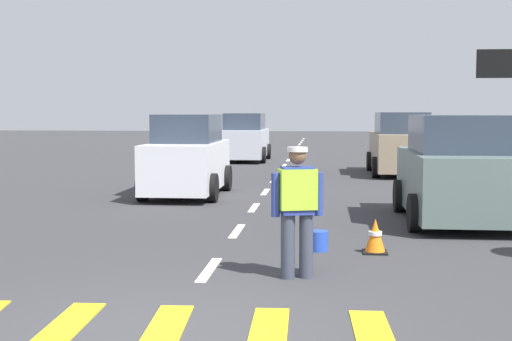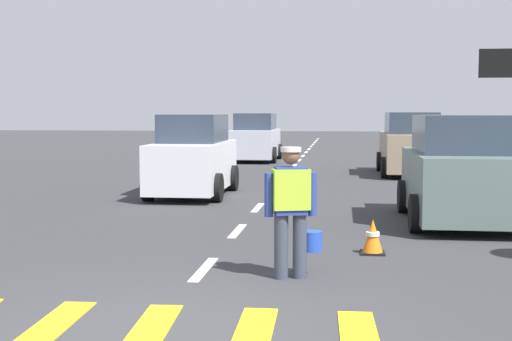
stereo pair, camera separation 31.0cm
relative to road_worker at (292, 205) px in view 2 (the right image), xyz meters
The scene contains 9 objects.
ground_plane 18.68m from the road_worker, 93.70° to the left, with size 96.00×96.00×0.00m, color #333335.
crosswalk_stripes 2.83m from the road_worker, 116.75° to the right, with size 4.51×1.93×0.01m.
lane_center_line 22.87m from the road_worker, 93.02° to the left, with size 0.14×46.40×0.01m.
road_worker is the anchor object (origin of this frame).
traffic_cone_near 2.09m from the road_worker, 56.67° to the left, with size 0.36×0.36×0.52m.
car_parked_curbside 5.55m from the road_worker, 59.29° to the left, with size 2.06×3.98×2.05m.
car_oncoming_lead 8.95m from the road_worker, 110.25° to the left, with size 1.88×3.88×2.04m.
car_oncoming_second 21.05m from the road_worker, 98.39° to the left, with size 2.06×4.27×2.04m.
car_parked_far 15.23m from the road_worker, 78.98° to the left, with size 2.07×4.39×2.09m.
Camera 2 is at (1.81, -6.23, 2.11)m, focal length 48.40 mm.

